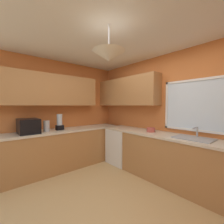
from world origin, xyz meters
The scene contains 10 objects.
ground_plane centered at (0.00, 0.00, 0.00)m, with size 9.09×9.09×0.00m, color tan.
room_shell centered at (-0.41, 0.47, 1.73)m, with size 4.25×3.43×2.59m.
counter_run_left centered at (-1.76, 0.00, 0.45)m, with size 0.65×3.04×0.89m.
counter_run_back centered at (0.21, 1.35, 0.45)m, with size 3.34×0.65×0.89m.
dishwasher centered at (-1.10, 1.32, 0.42)m, with size 0.60×0.60×0.85m, color white.
microwave centered at (-1.76, -0.65, 1.04)m, with size 0.48×0.36×0.29m, color black.
kettle centered at (-1.74, -0.30, 1.01)m, with size 0.12×0.12×0.23m, color #B7B7BC.
sink_assembly centered at (0.58, 1.35, 0.90)m, with size 0.59×0.40×0.19m.
bowl centered at (-0.26, 1.35, 0.94)m, with size 0.17×0.17×0.09m, color #B74C42.
blender_appliance centered at (-1.76, -0.02, 1.06)m, with size 0.15×0.15×0.36m.
Camera 1 is at (1.57, -1.27, 1.45)m, focal length 23.75 mm.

